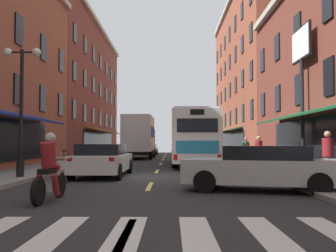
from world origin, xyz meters
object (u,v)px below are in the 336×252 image
transit_bus (192,138)px  box_truck (140,137)px  motorcycle_rider (50,172)px  bicycle_mid (60,161)px  pedestrian_mid (328,155)px  sedan_far (262,167)px  pedestrian_near (246,150)px  billboard_sign (302,63)px  pedestrian_rear (259,152)px  street_lamp_twin (21,105)px  sedan_mid (103,160)px  sedan_near (149,149)px

transit_bus → box_truck: (-4.21, 9.31, 0.21)m
motorcycle_rider → box_truck: bearing=89.7°
bicycle_mid → pedestrian_mid: (10.75, -5.73, 0.50)m
box_truck → bicycle_mid: size_ratio=4.89×
motorcycle_rider → bicycle_mid: bearing=104.9°
sedan_far → pedestrian_near: (2.09, 12.97, 0.30)m
box_truck → motorcycle_rider: size_ratio=4.05×
billboard_sign → bicycle_mid: billboard_sign is taller
sedan_far → pedestrian_rear: size_ratio=2.95×
bicycle_mid → street_lamp_twin: 4.96m
sedan_far → pedestrian_rear: 7.74m
transit_bus → pedestrian_near: size_ratio=7.15×
box_truck → motorcycle_rider: (-0.13, -24.76, -1.24)m
sedan_mid → pedestrian_rear: bearing=21.2°
motorcycle_rider → transit_bus: bearing=74.3°
pedestrian_mid → box_truck: bearing=104.9°
bicycle_mid → motorcycle_rider: bearing=-75.1°
transit_bus → box_truck: bearing=114.3°
bicycle_mid → pedestrian_near: bearing=28.6°
motorcycle_rider → bicycle_mid: 9.71m
sedan_near → sedan_far: bearing=-81.1°
sedan_mid → street_lamp_twin: (-2.81, -1.73, 2.16)m
sedan_mid → sedan_far: (5.56, -4.76, -0.01)m
pedestrian_near → pedestrian_rear: (-0.44, -5.41, -0.02)m
billboard_sign → pedestrian_mid: bearing=-101.0°
pedestrian_rear → street_lamp_twin: size_ratio=0.33×
billboard_sign → pedestrian_rear: size_ratio=4.27×
transit_bus → sedan_far: size_ratio=2.42×
billboard_sign → motorcycle_rider: size_ratio=3.33×
box_truck → sedan_mid: (-0.05, -18.00, -1.25)m
box_truck → sedan_far: size_ratio=1.76×
pedestrian_mid → pedestrian_near: bearing=86.5°
billboard_sign → pedestrian_near: size_ratio=4.28×
billboard_sign → pedestrian_near: (-1.58, 5.91, -4.30)m
bicycle_mid → sedan_far: bearing=-42.2°
pedestrian_rear → street_lamp_twin: bearing=-173.0°
sedan_near → pedestrian_near: pedestrian_near is taller
pedestrian_mid → street_lamp_twin: street_lamp_twin is taller
street_lamp_twin → billboard_sign: bearing=18.5°
pedestrian_rear → sedan_near: bearing=87.4°
motorcycle_rider → pedestrian_near: bearing=62.7°
billboard_sign → box_truck: size_ratio=0.82×
billboard_sign → sedan_far: size_ratio=1.45×
bicycle_mid → pedestrian_mid: pedestrian_mid is taller
transit_bus → pedestrian_mid: size_ratio=6.88×
billboard_sign → sedan_mid: (-9.22, -2.29, -4.59)m
billboard_sign → sedan_far: bearing=-117.4°
sedan_mid → motorcycle_rider: 6.76m
billboard_sign → sedan_near: (-8.97, 26.95, -4.63)m
transit_bus → sedan_mid: bearing=-116.1°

